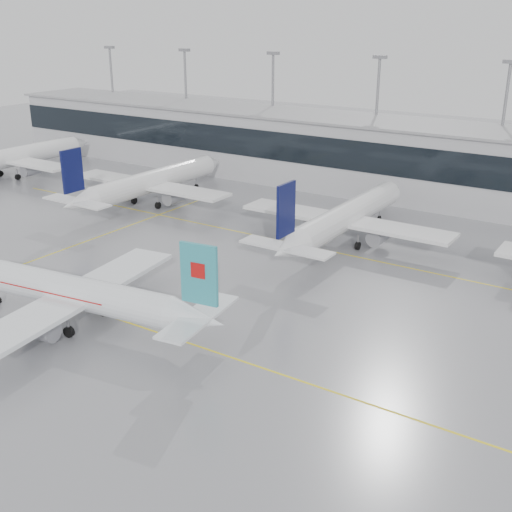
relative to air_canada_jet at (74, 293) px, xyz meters
The scene contains 12 objects.
ground 12.51m from the air_canada_jet, 14.26° to the left, with size 320.00×320.00×0.00m, color gray.
taxi_line_main 12.51m from the air_canada_jet, 14.26° to the left, with size 120.00×0.25×0.01m, color yellow.
taxi_line_north 35.13m from the air_canada_jet, 70.51° to the left, with size 120.00×0.25×0.01m, color yellow.
taxi_line_cross 25.89m from the air_canada_jet, 135.57° to the left, with size 0.25×60.00×0.01m, color yellow.
terminal 66.06m from the air_canada_jet, 79.82° to the left, with size 180.00×15.00×12.00m, color #A9A9AD.
terminal_glass 58.74m from the air_canada_jet, 78.51° to the left, with size 180.00×0.20×5.00m, color black.
terminal_roof 66.59m from the air_canada_jet, 79.82° to the left, with size 182.00×16.00×0.40m, color gray.
light_masts 72.61m from the air_canada_jet, 80.66° to the left, with size 156.40×1.00×22.60m.
air_canada_jet is the anchor object (origin of this frame).
parked_jet_a 68.89m from the air_canada_jet, 147.85° to the left, with size 29.64×36.96×11.72m.
parked_jet_b 43.45m from the air_canada_jet, 122.47° to the left, with size 29.64×36.96×11.72m.
parked_jet_c 38.47m from the air_canada_jet, 72.34° to the left, with size 29.64×36.96×11.72m.
Camera 1 is at (35.30, -41.49, 29.09)m, focal length 45.00 mm.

